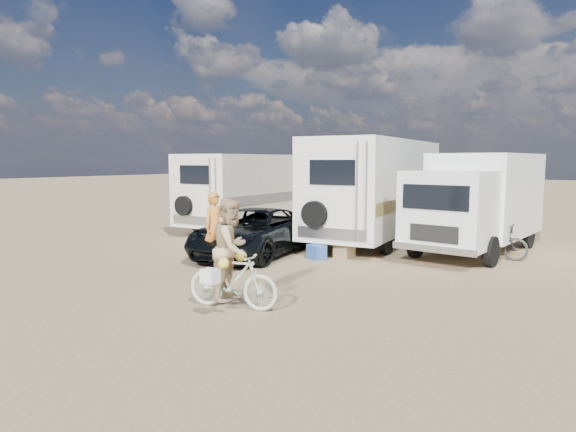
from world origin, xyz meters
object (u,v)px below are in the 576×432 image
Objects in this scene: box_truck at (476,204)px; rider_man at (216,234)px; bike_man at (216,251)px; bike_woman at (233,280)px; cooler at (317,252)px; dark_suv at (254,232)px; rider_woman at (232,258)px; rv_main at (376,191)px; crate at (344,251)px; bike_parked at (492,241)px; rv_left at (255,192)px.

box_truck is 3.43× the size of rider_man.
bike_woman reaches higher than bike_man.
cooler is at bearing -1.58° from bike_woman.
bike_woman is at bearing -66.80° from dark_suv.
rider_woman is at bearing -99.81° from box_truck.
bike_woman is 0.41m from rider_woman.
cooler is at bearing -18.07° from bike_man.
rv_main reaches higher than bike_woman.
rider_man is 0.93× the size of rider_woman.
rider_woman reaches higher than rider_man.
rv_main is 4.31× the size of rider_man.
cooler is 0.83m from crate.
rider_woman is 8.22m from bike_parked.
crate is (5.95, -3.44, -1.29)m from rv_left.
rv_main is 1.05× the size of rv_left.
bike_parked is (2.77, 7.73, -0.45)m from rider_woman.
rider_man is 3.50× the size of cooler.
cooler is at bearing -40.96° from rv_left.
crate is (0.57, -3.25, -1.51)m from rv_main.
bike_woman reaches higher than bike_parked.
bike_woman is (1.24, -8.77, -1.16)m from rv_main.
dark_suv is at bearing 22.53° from rider_man.
rider_woman is (6.61, -8.95, -0.53)m from rv_left.
box_truck is at bearing -7.51° from rv_left.
dark_suv is 5.28m from bike_woman.
rv_left is 6.91m from cooler.
bike_woman is 0.95× the size of rider_woman.
rider_woman reaches higher than crate.
dark_suv is 9.65× the size of cooler.
rv_left is at bearing 149.95° from crate.
bike_parked is at bearing 58.54° from cooler.
bike_woman is 3.58× the size of cooler.
cooler is (-1.19, 4.87, -0.74)m from rider_woman.
bike_parked is (0.63, -0.69, -0.97)m from box_truck.
dark_suv is 10.36× the size of crate.
box_truck reaches higher than bike_woman.
bike_parked is 4.10m from crate.
cooler is at bearing 123.81° from bike_parked.
rv_main reaches higher than rider_woman.
dark_suv is 2.76× the size of rider_man.
dark_suv is at bearing -118.27° from rv_main.
bike_man is at bearing 32.60° from bike_woman.
dark_suv is 2.64m from crate.
bike_woman is (2.71, -2.45, 0.11)m from bike_man.
rider_man is (0.00, 0.00, 0.45)m from bike_man.
bike_parked is (5.48, 5.28, -0.38)m from rider_man.
rider_man is 3.65m from rider_woman.
rider_man is at bearing -63.02° from rv_left.
rv_left reaches higher than crate.
bike_parked is (5.76, 3.37, -0.17)m from dark_suv.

